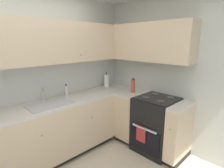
% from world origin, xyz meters
% --- Properties ---
extents(wall_back, '(4.04, 0.05, 2.54)m').
position_xyz_m(wall_back, '(0.00, 1.47, 1.27)').
color(wall_back, silver).
rests_on(wall_back, ground_plane).
extents(wall_right, '(0.05, 2.99, 2.54)m').
position_xyz_m(wall_right, '(2.00, 0.00, 1.27)').
color(wall_right, silver).
rests_on(wall_right, ground_plane).
extents(lower_cabinets_back, '(1.85, 0.62, 0.88)m').
position_xyz_m(lower_cabinets_back, '(0.45, 1.15, 0.45)').
color(lower_cabinets_back, beige).
rests_on(lower_cabinets_back, ground_plane).
extents(countertop_back, '(3.05, 0.60, 0.03)m').
position_xyz_m(countertop_back, '(0.45, 1.14, 0.90)').
color(countertop_back, beige).
rests_on(countertop_back, lower_cabinets_back).
extents(lower_cabinets_right, '(0.62, 1.18, 0.88)m').
position_xyz_m(lower_cabinets_right, '(1.68, 0.35, 0.45)').
color(lower_cabinets_right, beige).
rests_on(lower_cabinets_right, ground_plane).
extents(countertop_right, '(0.60, 1.18, 0.03)m').
position_xyz_m(countertop_right, '(1.67, 0.35, 0.90)').
color(countertop_right, beige).
rests_on(countertop_right, lower_cabinets_right).
extents(oven_range, '(0.68, 0.62, 1.07)m').
position_xyz_m(oven_range, '(1.69, 0.16, 0.47)').
color(oven_range, black).
rests_on(oven_range, ground_plane).
extents(upper_cabinets_back, '(2.73, 0.34, 0.63)m').
position_xyz_m(upper_cabinets_back, '(0.29, 1.28, 1.80)').
color(upper_cabinets_back, beige).
extents(upper_cabinets_right, '(0.32, 1.73, 0.63)m').
position_xyz_m(upper_cabinets_right, '(1.81, 0.58, 1.80)').
color(upper_cabinets_right, beige).
extents(sink, '(0.63, 0.40, 0.10)m').
position_xyz_m(sink, '(0.31, 1.11, 0.88)').
color(sink, '#B7B7BC').
rests_on(sink, countertop_back).
extents(faucet, '(0.07, 0.16, 0.21)m').
position_xyz_m(faucet, '(0.32, 1.32, 1.04)').
color(faucet, silver).
rests_on(faucet, countertop_back).
extents(soap_bottle, '(0.05, 0.05, 0.20)m').
position_xyz_m(soap_bottle, '(0.71, 1.32, 1.01)').
color(soap_bottle, silver).
rests_on(soap_bottle, countertop_back).
extents(paper_towel_roll, '(0.11, 0.11, 0.31)m').
position_xyz_m(paper_towel_roll, '(1.61, 1.30, 1.04)').
color(paper_towel_roll, white).
rests_on(paper_towel_roll, countertop_back).
extents(oil_bottle, '(0.07, 0.07, 0.26)m').
position_xyz_m(oil_bottle, '(1.67, 0.66, 1.04)').
color(oil_bottle, '#BF4C3F').
rests_on(oil_bottle, countertop_right).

